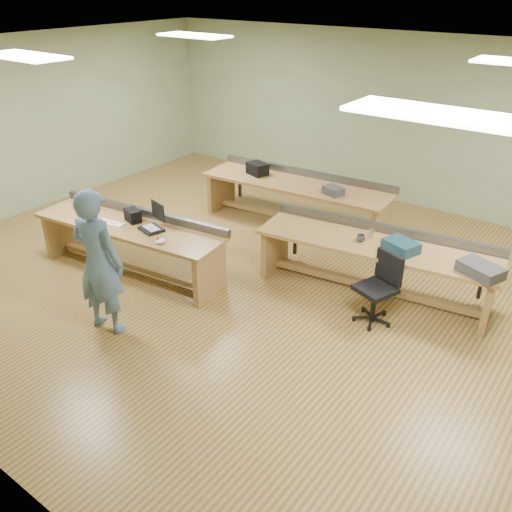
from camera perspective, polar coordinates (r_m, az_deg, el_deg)
name	(u,v)px	position (r m, az deg, el deg)	size (l,w,h in m)	color
floor	(265,282)	(7.61, 1.00, -2.79)	(10.00, 10.00, 0.00)	#9F773C
ceiling	(267,57)	(6.61, 1.22, 20.24)	(10.00, 10.00, 0.00)	silver
wall_back	(395,120)	(10.36, 14.47, 13.68)	(10.00, 0.04, 3.00)	#93A87F
wall_left	(36,123)	(10.56, -22.15, 12.81)	(0.04, 8.00, 3.00)	#93A87F
fluor_panels	(267,59)	(6.62, 1.22, 19.98)	(6.20, 3.50, 0.03)	white
workbench_front	(131,236)	(7.85, -12.98, 2.06)	(2.97, 1.12, 0.86)	#9E7B42
workbench_mid	(376,255)	(7.30, 12.50, 0.14)	(3.21, 1.26, 0.86)	#9E7B42
workbench_back	(297,193)	(9.22, 4.29, 6.68)	(3.31, 1.14, 0.86)	#9E7B42
person	(99,262)	(6.49, -16.23, -0.61)	(0.66, 0.43, 1.80)	slate
laptop_base	(151,229)	(7.49, -10.96, 2.80)	(0.32, 0.26, 0.03)	black
laptop_screen	(158,211)	(7.45, -10.28, 4.68)	(0.32, 0.02, 0.25)	black
keyboard	(110,223)	(7.82, -15.09, 3.36)	(0.42, 0.14, 0.02)	white
trackball_mouse	(160,241)	(7.11, -10.08, 1.58)	(0.12, 0.14, 0.06)	white
camera_bag	(133,215)	(7.80, -12.84, 4.18)	(0.26, 0.16, 0.17)	black
task_chair	(377,297)	(6.81, 12.61, -4.28)	(0.62, 0.62, 0.90)	black
parts_bin_teal	(401,246)	(7.01, 15.01, 1.00)	(0.41, 0.30, 0.14)	#153745
parts_bin_grey	(481,270)	(6.76, 22.57, -1.34)	(0.49, 0.31, 0.13)	#353538
mug	(361,238)	(7.17, 10.98, 1.86)	(0.11, 0.11, 0.09)	#353538
drinks_can	(371,234)	(7.26, 12.03, 2.25)	(0.07, 0.07, 0.13)	silver
storage_box_back	(257,169)	(9.48, 0.14, 9.18)	(0.35, 0.25, 0.20)	black
tray_back	(333,191)	(8.67, 8.15, 6.82)	(0.31, 0.23, 0.12)	#353538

